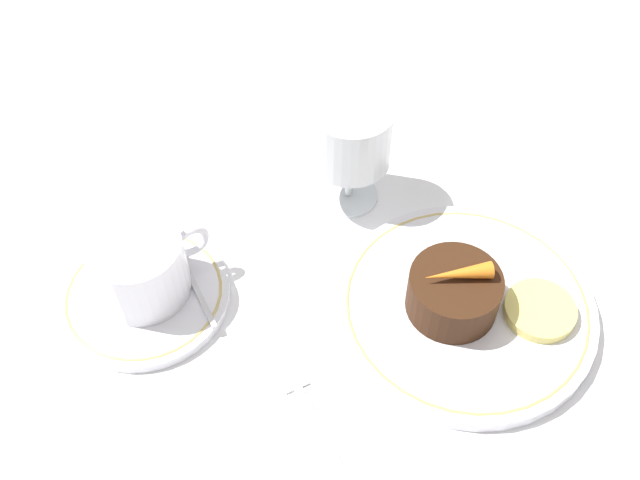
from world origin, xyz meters
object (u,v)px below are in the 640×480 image
(dinner_plate, at_px, (466,308))
(wine_glass, at_px, (351,139))
(fork, at_px, (307,405))
(dessert_cake, at_px, (454,293))
(coffee_cup, at_px, (140,266))

(dinner_plate, distance_m, wine_glass, 0.19)
(wine_glass, height_order, fork, wine_glass)
(fork, xyz_separation_m, dessert_cake, (0.16, 0.01, 0.03))
(dinner_plate, height_order, coffee_cup, coffee_cup)
(wine_glass, relative_size, fork, 0.66)
(dinner_plate, relative_size, coffee_cup, 2.10)
(wine_glass, xyz_separation_m, dessert_cake, (-0.00, -0.17, -0.05))
(dinner_plate, xyz_separation_m, wine_glass, (-0.01, 0.17, 0.07))
(dinner_plate, bearing_deg, fork, -178.03)
(dinner_plate, relative_size, wine_glass, 1.98)
(dinner_plate, bearing_deg, wine_glass, 94.43)
(coffee_cup, bearing_deg, dessert_cake, -35.84)
(dessert_cake, bearing_deg, fork, -175.71)
(fork, distance_m, dessert_cake, 0.16)
(dinner_plate, bearing_deg, coffee_cup, 144.82)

